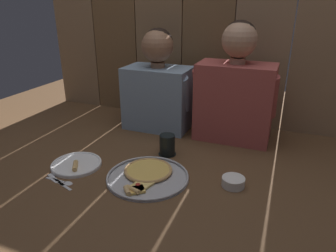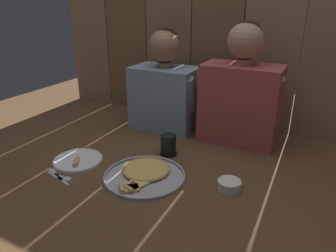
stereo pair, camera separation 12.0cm
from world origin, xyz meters
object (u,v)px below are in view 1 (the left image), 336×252
at_px(pizza_tray, 147,175).
at_px(dinner_plate, 76,164).
at_px(diner_left, 158,86).
at_px(diner_right, 235,90).
at_px(drinking_glass, 167,145).
at_px(dipping_bowl, 233,181).

relative_size(pizza_tray, dinner_plate, 1.54).
xyz_separation_m(pizza_tray, diner_left, (-0.19, 0.56, 0.25)).
xyz_separation_m(pizza_tray, diner_right, (0.26, 0.56, 0.27)).
height_order(pizza_tray, dinner_plate, dinner_plate).
bearing_deg(diner_left, drinking_glass, -59.79).
distance_m(dinner_plate, diner_left, 0.66).
height_order(dinner_plate, drinking_glass, drinking_glass).
bearing_deg(diner_left, dipping_bowl, -41.68).
height_order(dinner_plate, diner_left, diner_left).
xyz_separation_m(pizza_tray, dipping_bowl, (0.36, 0.07, 0.01)).
bearing_deg(dinner_plate, diner_left, 74.61).
distance_m(pizza_tray, diner_left, 0.64).
height_order(drinking_glass, dipping_bowl, drinking_glass).
relative_size(dinner_plate, drinking_glass, 2.22).
relative_size(drinking_glass, dipping_bowl, 1.10).
bearing_deg(dipping_bowl, diner_right, 101.73).
height_order(dinner_plate, dipping_bowl, dipping_bowl).
height_order(pizza_tray, diner_left, diner_left).
xyz_separation_m(diner_left, diner_right, (0.45, -0.00, 0.02)).
distance_m(dipping_bowl, diner_right, 0.56).
relative_size(dipping_bowl, diner_left, 0.16).
bearing_deg(drinking_glass, dipping_bowl, -24.81).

